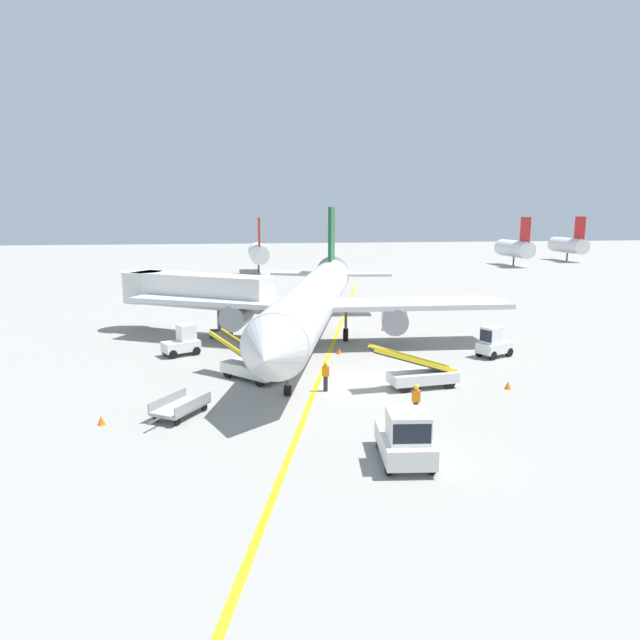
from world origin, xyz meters
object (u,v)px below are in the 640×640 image
object	(u,v)px
jet_bridge	(186,290)
baggage_tug_by_cargo_door	(183,342)
baggage_tug_near_wing	(493,343)
pushback_tug	(405,438)
ground_crew_marshaller	(416,400)
safety_cone_nose_right	(339,351)
belt_loader_aft_hold	(250,366)
baggage_cart_loaded	(181,407)
ground_crew_wing_walker	(326,375)
airliner	(315,299)
safety_cone_wingtip_left	(383,328)
belt_loader_forward_hold	(421,374)
safety_cone_nose_left	(508,385)
safety_cone_wingtip_right	(101,420)

from	to	relation	value
jet_bridge	baggage_tug_by_cargo_door	size ratio (longest dim) A/B	4.48
baggage_tug_near_wing	baggage_tug_by_cargo_door	bearing A→B (deg)	169.89
baggage_tug_near_wing	baggage_tug_by_cargo_door	size ratio (longest dim) A/B	1.00
pushback_tug	ground_crew_marshaller	distance (m)	4.89
ground_crew_marshaller	safety_cone_nose_right	xyz separation A→B (m)	(-1.26, 12.96, -0.69)
belt_loader_aft_hold	baggage_cart_loaded	world-z (taller)	belt_loader_aft_hold
ground_crew_wing_walker	safety_cone_nose_right	xyz separation A→B (m)	(2.26, 8.11, -0.69)
baggage_tug_near_wing	safety_cone_nose_right	world-z (taller)	baggage_tug_near_wing
belt_loader_aft_hold	airliner	bearing A→B (deg)	58.78
ground_crew_marshaller	baggage_tug_by_cargo_door	bearing A→B (deg)	129.83
safety_cone_nose_right	jet_bridge	bearing A→B (deg)	142.05
pushback_tug	baggage_cart_loaded	size ratio (longest dim) A/B	1.06
ground_crew_marshaller	safety_cone_wingtip_left	size ratio (longest dim) A/B	3.86
airliner	ground_crew_marshaller	size ratio (longest dim) A/B	20.48
ground_crew_marshaller	safety_cone_nose_right	world-z (taller)	ground_crew_marshaller
baggage_tug_by_cargo_door	safety_cone_wingtip_left	size ratio (longest dim) A/B	6.20
belt_loader_forward_hold	ground_crew_marshaller	size ratio (longest dim) A/B	3.01
baggage_cart_loaded	safety_cone_nose_left	bearing A→B (deg)	5.42
belt_loader_forward_hold	belt_loader_aft_hold	xyz separation A→B (m)	(-9.36, 3.07, 0.00)
safety_cone_wingtip_right	ground_crew_wing_walker	bearing A→B (deg)	17.12
airliner	baggage_tug_near_wing	distance (m)	12.89
belt_loader_aft_hold	safety_cone_wingtip_right	bearing A→B (deg)	-138.01
safety_cone_nose_right	belt_loader_aft_hold	bearing A→B (deg)	-140.40
airliner	safety_cone_nose_left	xyz separation A→B (m)	(9.04, -12.35, -3.20)
belt_loader_aft_hold	baggage_cart_loaded	size ratio (longest dim) A/B	1.27
airliner	safety_cone_nose_right	xyz separation A→B (m)	(1.26, -3.09, -3.20)
pushback_tug	ground_crew_marshaller	bearing A→B (deg)	67.12
pushback_tug	baggage_tug_by_cargo_door	distance (m)	21.24
belt_loader_forward_hold	ground_crew_wing_walker	distance (m)	5.35
safety_cone_wingtip_right	airliner	bearing A→B (deg)	50.50
belt_loader_forward_hold	safety_cone_nose_left	world-z (taller)	belt_loader_forward_hold
safety_cone_nose_right	baggage_tug_by_cargo_door	bearing A→B (deg)	173.12
baggage_cart_loaded	ground_crew_marshaller	world-z (taller)	ground_crew_marshaller
belt_loader_aft_hold	ground_crew_marshaller	bearing A→B (deg)	-45.85
airliner	baggage_tug_by_cargo_door	size ratio (longest dim) A/B	12.76
ground_crew_marshaller	jet_bridge	bearing A→B (deg)	119.44
safety_cone_nose_left	safety_cone_wingtip_right	world-z (taller)	same
safety_cone_nose_left	baggage_cart_loaded	bearing A→B (deg)	-174.58
pushback_tug	baggage_cart_loaded	bearing A→B (deg)	144.38
baggage_tug_near_wing	safety_cone_nose_left	world-z (taller)	baggage_tug_near_wing
jet_bridge	pushback_tug	xyz separation A→B (m)	(10.17, -25.90, -2.55)
baggage_cart_loaded	safety_cone_wingtip_right	distance (m)	3.58
safety_cone_wingtip_right	baggage_cart_loaded	bearing A→B (deg)	9.32
baggage_tug_near_wing	ground_crew_wing_walker	world-z (taller)	baggage_tug_near_wing
baggage_cart_loaded	belt_loader_forward_hold	bearing A→B (deg)	11.71
airliner	ground_crew_marshaller	bearing A→B (deg)	-81.07
baggage_tug_near_wing	safety_cone_nose_right	size ratio (longest dim) A/B	6.19
belt_loader_aft_hold	ground_crew_wing_walker	distance (m)	4.96
safety_cone_nose_right	ground_crew_marshaller	bearing A→B (deg)	-84.43
pushback_tug	safety_cone_wingtip_right	world-z (taller)	pushback_tug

